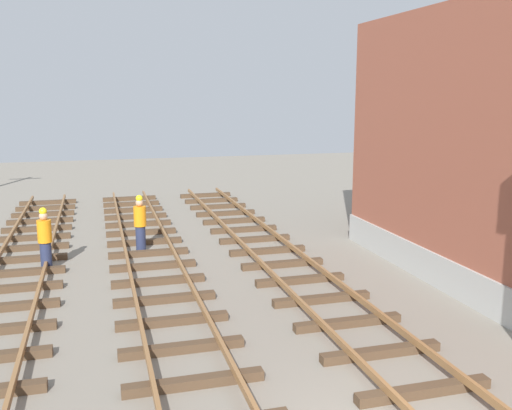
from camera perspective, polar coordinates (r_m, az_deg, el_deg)
track_worker_foreground at (r=17.64m, az=-20.27°, el=-3.23°), size 0.40×0.40×1.87m
track_worker_distant at (r=18.93m, az=-11.46°, el=-1.82°), size 0.40×0.40×1.87m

